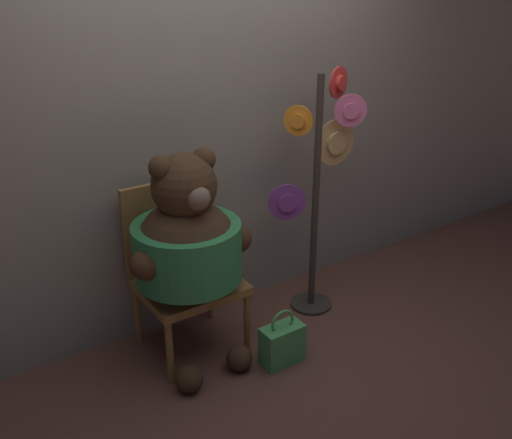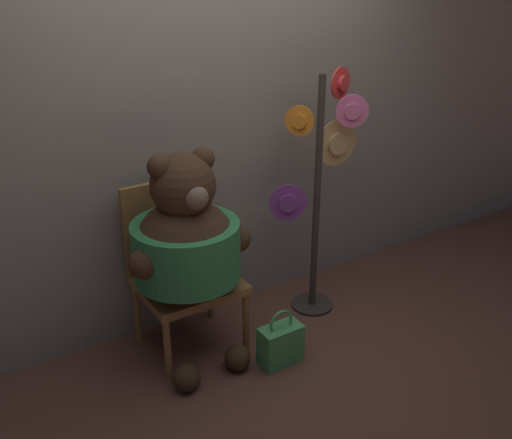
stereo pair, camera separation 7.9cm
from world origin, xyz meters
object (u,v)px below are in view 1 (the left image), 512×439
Objects in this scene: chair at (181,264)px; hat_display_rack at (319,182)px; teddy_bear at (188,245)px; handbag_on_ground at (282,344)px.

hat_display_rack is at bearing -7.13° from chair.
teddy_bear is 0.98m from hat_display_rack.
handbag_on_ground is (0.40, -0.34, -0.61)m from teddy_bear.
teddy_bear is 3.60× the size of handbag_on_ground.
handbag_on_ground is (-0.56, -0.40, -0.76)m from hat_display_rack.
hat_display_rack is (0.92, -0.12, 0.36)m from chair.
handbag_on_ground is at bearing -40.06° from teddy_bear.
teddy_bear is at bearing -176.37° from hat_display_rack.
teddy_bear reaches higher than chair.
hat_display_rack is 4.49× the size of handbag_on_ground.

